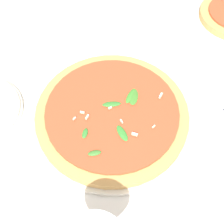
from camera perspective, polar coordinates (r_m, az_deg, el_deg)
name	(u,v)px	position (r m, az deg, el deg)	size (l,w,h in m)	color
ground_plane	(131,110)	(0.71, 3.58, 0.45)	(6.00, 6.00, 0.00)	silver
pizza_arugula_main	(112,115)	(0.68, 0.01, -0.59)	(0.35, 0.35, 0.05)	silver
shaker_pepper	(137,32)	(0.83, 4.53, 14.38)	(0.03, 0.03, 0.07)	silver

